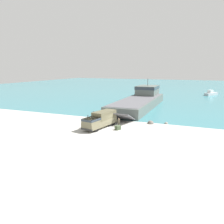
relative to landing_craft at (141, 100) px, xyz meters
The scene contains 10 objects.
ground_plane 25.68m from the landing_craft, 85.35° to the right, with size 240.00×240.00×0.00m, color #B7B5AD.
water_surface 70.74m from the landing_craft, 88.32° to the left, with size 240.00×180.00×0.01m, color teal.
landing_craft is the anchor object (origin of this frame).
military_truck 26.53m from the landing_craft, 91.94° to the right, with size 4.05×8.49×2.99m.
soldier_on_ramp 25.19m from the landing_craft, 84.75° to the right, with size 0.50×0.41×1.76m.
moored_boat_a 42.46m from the landing_craft, 61.11° to the left, with size 5.58×7.11×2.23m.
mooring_bollard 22.15m from the landing_craft, 107.18° to the right, with size 0.26×0.26×0.85m.
cargo_crate 26.93m from the landing_craft, 84.14° to the right, with size 0.78×0.93×0.78m, color #3D4C33.
shoreline_rock_a 21.42m from the landing_craft, 69.76° to the right, with size 1.30×1.30×1.30m, color #66605B.
shoreline_rock_b 21.67m from the landing_craft, 61.24° to the right, with size 0.73×0.73×0.73m, color gray.
Camera 1 is at (14.29, -37.60, 11.15)m, focal length 35.00 mm.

